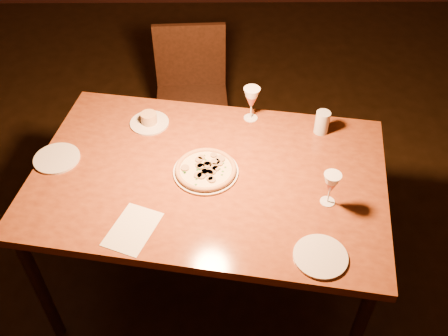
{
  "coord_description": "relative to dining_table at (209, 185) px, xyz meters",
  "views": [
    {
      "loc": [
        0.23,
        -1.51,
        2.4
      ],
      "look_at": [
        0.25,
        0.13,
        0.82
      ],
      "focal_mm": 40.0,
      "sensor_mm": 36.0,
      "label": 1
    }
  ],
  "objects": [
    {
      "name": "ramekin_saucer",
      "position": [
        -0.3,
        0.36,
        0.09
      ],
      "size": [
        0.19,
        0.19,
        0.06
      ],
      "color": "silver",
      "rests_on": "dining_table"
    },
    {
      "name": "chair_far",
      "position": [
        -0.13,
        1.06,
        -0.24
      ],
      "size": [
        0.47,
        0.47,
        0.93
      ],
      "rotation": [
        0.0,
        0.0,
        0.05
      ],
      "color": "black",
      "rests_on": "floor"
    },
    {
      "name": "menu_card",
      "position": [
        -0.3,
        -0.32,
        0.08
      ],
      "size": [
        0.24,
        0.28,
        0.0
      ],
      "primitive_type": "cube",
      "rotation": [
        0.0,
        0.0,
        -0.38
      ],
      "color": "beige",
      "rests_on": "dining_table"
    },
    {
      "name": "pendant_light",
      "position": [
        0.0,
        0.0,
        0.8
      ],
      "size": [
        0.12,
        0.12,
        0.12
      ],
      "primitive_type": "sphere",
      "color": "#FF9147",
      "rests_on": "ceiling"
    },
    {
      "name": "dining_table",
      "position": [
        0.0,
        0.0,
        0.0
      ],
      "size": [
        1.72,
        1.26,
        0.84
      ],
      "rotation": [
        0.0,
        0.0,
        -0.17
      ],
      "color": "#94471F",
      "rests_on": "floor"
    },
    {
      "name": "pizza_plate",
      "position": [
        -0.01,
        0.01,
        0.09
      ],
      "size": [
        0.29,
        0.29,
        0.03
      ],
      "color": "silver",
      "rests_on": "dining_table"
    },
    {
      "name": "wine_glass_far",
      "position": [
        0.21,
        0.39,
        0.16
      ],
      "size": [
        0.08,
        0.08,
        0.18
      ],
      "primitive_type": null,
      "color": "#B05749",
      "rests_on": "dining_table"
    },
    {
      "name": "side_plate_left",
      "position": [
        -0.7,
        0.1,
        0.08
      ],
      "size": [
        0.21,
        0.21,
        0.01
      ],
      "primitive_type": "cylinder",
      "color": "silver",
      "rests_on": "dining_table"
    },
    {
      "name": "water_tumbler",
      "position": [
        0.54,
        0.29,
        0.13
      ],
      "size": [
        0.07,
        0.07,
        0.12
      ],
      "primitive_type": "cylinder",
      "color": "silver",
      "rests_on": "dining_table"
    },
    {
      "name": "wine_glass_right",
      "position": [
        0.5,
        -0.18,
        0.15
      ],
      "size": [
        0.07,
        0.07,
        0.16
      ],
      "primitive_type": null,
      "color": "#B05749",
      "rests_on": "dining_table"
    },
    {
      "name": "side_plate_near",
      "position": [
        0.43,
        -0.46,
        0.08
      ],
      "size": [
        0.21,
        0.21,
        0.01
      ],
      "primitive_type": "cylinder",
      "color": "silver",
      "rests_on": "dining_table"
    },
    {
      "name": "floor",
      "position": [
        -0.18,
        -0.08,
        -0.76
      ],
      "size": [
        7.0,
        7.0,
        0.0
      ],
      "primitive_type": "plane",
      "color": "black",
      "rests_on": "ground"
    }
  ]
}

